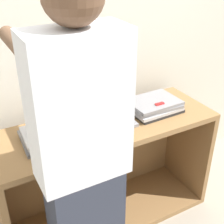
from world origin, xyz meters
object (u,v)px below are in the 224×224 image
object	(u,v)px
laptop_open	(102,113)
laptop_stack_right	(154,106)
laptop_stack_left	(52,135)
person	(82,166)

from	to	relation	value
laptop_open	laptop_stack_right	world-z (taller)	laptop_open
laptop_stack_right	laptop_stack_left	bearing A→B (deg)	-179.75
laptop_open	laptop_stack_right	distance (m)	0.35
laptop_stack_left	person	distance (m)	0.41
laptop_open	laptop_stack_left	world-z (taller)	laptop_open
laptop_stack_left	person	xyz separation A→B (m)	(0.01, -0.40, 0.06)
laptop_stack_left	laptop_open	bearing A→B (deg)	8.70
laptop_stack_left	laptop_stack_right	size ratio (longest dim) A/B	1.02
laptop_open	person	xyz separation A→B (m)	(-0.33, -0.45, 0.04)
laptop_open	laptop_stack_left	xyz separation A→B (m)	(-0.34, -0.05, -0.02)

